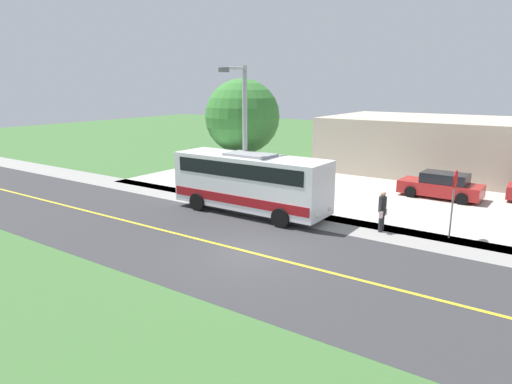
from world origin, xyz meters
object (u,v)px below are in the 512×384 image
Objects in this scene: shuttle_bus_front at (250,181)px; street_light_pole at (243,132)px; pedestrian_with_bags at (382,210)px; commercial_building at (470,147)px; parked_car_near at (441,186)px; tree_curbside at (242,117)px; stop_sign at (454,192)px.

shuttle_bus_front is 2.47m from street_light_pole.
pedestrian_with_bags is at bearing 93.77° from street_light_pole.
commercial_building is at bearing 157.33° from shuttle_bus_front.
street_light_pole is 18.39m from commercial_building.
tree_curbside is at bearing -59.61° from parked_car_near.
street_light_pole is 3.22m from tree_curbside.
stop_sign is at bearing 100.32° from shuttle_bus_front.
street_light_pole reaches higher than shuttle_bus_front.
street_light_pole is (1.24, -9.76, 2.02)m from stop_sign.
parked_car_near is 0.23× the size of commercial_building.
pedestrian_with_bags is (-0.88, 6.38, -0.67)m from shuttle_bus_front.
shuttle_bus_front is 1.23× the size of tree_curbside.
pedestrian_with_bags is 0.63× the size of stop_sign.
pedestrian_with_bags is 7.72m from street_light_pole.
parked_car_near is at bearing 140.62° from shuttle_bus_front.
stop_sign is 0.40× the size of street_light_pole.
tree_curbside is (-2.07, -9.00, 3.51)m from pedestrian_with_bags.
parked_car_near is at bearing 120.39° from tree_curbside.
stop_sign reaches higher than pedestrian_with_bags.
shuttle_bus_front reaches higher than pedestrian_with_bags.
tree_curbside is at bearing -138.29° from shuttle_bus_front.
tree_curbside is (5.71, -9.73, 3.80)m from parked_car_near.
parked_car_near is 8.39m from commercial_building.
commercial_building is (-16.07, 0.70, 0.98)m from pedestrian_with_bags.
parked_car_near is (-7.01, -1.94, -1.28)m from stop_sign.
stop_sign is at bearing 97.22° from street_light_pole.
stop_sign is 10.04m from street_light_pole.
stop_sign is (-1.65, 9.04, 0.31)m from shuttle_bus_front.
street_light_pole is 11.82m from parked_car_near.
shuttle_bus_front is 1.82× the size of parked_car_near.
stop_sign is 0.44× the size of tree_curbside.
stop_sign is at bearing 106.10° from pedestrian_with_bags.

